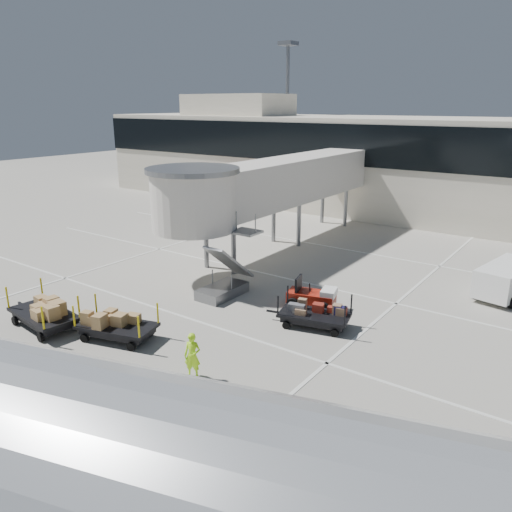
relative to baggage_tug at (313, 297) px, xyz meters
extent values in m
plane|color=#BAB4A6|center=(-2.98, -6.27, -0.53)|extent=(140.00, 140.00, 0.00)
cube|color=silver|center=(-2.98, -4.27, -0.52)|extent=(40.00, 0.15, 0.02)
cube|color=silver|center=(-2.98, 2.73, -0.52)|extent=(40.00, 0.15, 0.02)
cube|color=silver|center=(-2.98, 9.73, -0.52)|extent=(40.00, 0.15, 0.02)
cube|color=silver|center=(3.02, 3.73, -0.52)|extent=(0.15, 30.00, 0.02)
cube|color=silver|center=(-12.98, 3.73, -0.52)|extent=(0.15, 30.00, 0.02)
cube|color=silver|center=(-2.98, 23.73, 3.47)|extent=(64.00, 12.00, 8.00)
cube|color=black|center=(-2.98, 17.68, 5.47)|extent=(64.00, 0.12, 3.20)
cube|color=silver|center=(-20.98, 21.73, 8.47)|extent=(10.00, 6.00, 2.00)
cylinder|color=slate|center=(-18.98, 27.73, 6.97)|extent=(0.36, 0.36, 15.00)
cube|color=slate|center=(-18.98, 27.73, 14.47)|extent=(1.60, 1.60, 0.40)
cube|color=silver|center=(-6.98, 8.73, 3.77)|extent=(3.00, 18.00, 2.80)
cylinder|color=silver|center=(-6.98, -0.27, 3.77)|extent=(4.40, 4.40, 3.00)
cylinder|color=slate|center=(-6.98, -0.27, 5.37)|extent=(4.80, 4.80, 0.25)
cylinder|color=slate|center=(-7.98, 1.73, 0.92)|extent=(0.28, 0.28, 2.90)
cylinder|color=slate|center=(-5.98, 1.73, 0.92)|extent=(0.28, 0.28, 2.90)
cylinder|color=slate|center=(-7.98, 8.73, 0.92)|extent=(0.28, 0.28, 2.90)
cylinder|color=slate|center=(-5.98, 8.73, 0.92)|extent=(0.28, 0.28, 2.90)
cylinder|color=slate|center=(-7.98, 15.73, 0.92)|extent=(0.28, 0.28, 2.90)
cylinder|color=slate|center=(-5.98, 15.73, 0.92)|extent=(0.28, 0.28, 2.90)
cube|color=slate|center=(-4.38, -1.27, -0.28)|extent=(1.40, 2.60, 0.50)
cube|color=slate|center=(-4.38, -0.67, 1.07)|extent=(1.20, 2.60, 2.06)
cube|color=slate|center=(-4.38, 0.73, 2.32)|extent=(1.40, 1.20, 0.12)
cube|color=maroon|center=(-0.06, -0.02, -0.03)|extent=(2.36, 1.56, 0.54)
cube|color=white|center=(0.73, 0.19, 0.33)|extent=(0.87, 1.12, 0.32)
cube|color=black|center=(-0.67, -0.18, 0.51)|extent=(0.34, 0.90, 0.81)
cylinder|color=black|center=(-0.61, -0.77, -0.24)|extent=(0.62, 0.37, 0.58)
cylinder|color=black|center=(-0.91, 0.37, -0.24)|extent=(0.62, 0.37, 0.58)
cylinder|color=black|center=(0.79, -0.40, -0.24)|extent=(0.62, 0.37, 0.58)
cylinder|color=black|center=(0.49, 0.74, -0.24)|extent=(0.62, 0.37, 0.58)
cube|color=black|center=(1.07, -1.75, 0.02)|extent=(3.22, 2.15, 0.12)
cube|color=black|center=(1.07, -1.75, -0.16)|extent=(2.88, 1.86, 0.25)
cube|color=black|center=(-0.70, -2.19, -0.13)|extent=(0.69, 0.24, 0.08)
cylinder|color=black|center=(0.23, -2.65, -0.36)|extent=(0.36, 0.21, 0.33)
cylinder|color=black|center=(-0.09, -1.36, -0.36)|extent=(0.36, 0.21, 0.33)
cylinder|color=black|center=(2.23, -2.14, -0.36)|extent=(0.36, 0.21, 0.33)
cylinder|color=black|center=(1.91, -0.85, -0.36)|extent=(0.36, 0.21, 0.33)
cylinder|color=black|center=(-0.14, -2.74, 0.46)|extent=(0.07, 0.07, 0.89)
cylinder|color=black|center=(-0.47, -1.45, 0.46)|extent=(0.07, 0.07, 0.89)
cylinder|color=black|center=(2.61, -2.05, 0.46)|extent=(0.07, 0.07, 0.89)
cylinder|color=black|center=(2.28, -0.76, 0.46)|extent=(0.07, 0.07, 0.89)
cube|color=#525258|center=(0.66, -1.82, 0.20)|extent=(0.43, 0.45, 0.25)
cube|color=maroon|center=(0.43, -2.25, 0.26)|extent=(0.48, 0.47, 0.37)
cube|color=#16143F|center=(0.11, -1.59, 0.22)|extent=(0.56, 0.44, 0.30)
cube|color=#525258|center=(0.57, -1.81, 0.29)|extent=(0.43, 0.36, 0.44)
cube|color=#525258|center=(1.01, -1.33, 0.21)|extent=(0.50, 0.45, 0.28)
cube|color=#8D6A4D|center=(0.35, -2.20, 0.29)|extent=(0.46, 0.34, 0.43)
cube|color=maroon|center=(0.64, -1.70, 0.25)|extent=(0.51, 0.45, 0.35)
cube|color=#525258|center=(0.42, -1.91, 0.27)|extent=(0.50, 0.47, 0.39)
cube|color=#525258|center=(2.04, -1.69, 0.24)|extent=(0.53, 0.48, 0.34)
cube|color=maroon|center=(1.67, -1.88, 0.27)|extent=(0.56, 0.50, 0.40)
cube|color=#525258|center=(1.67, -1.49, 0.20)|extent=(0.59, 0.50, 0.25)
cube|color=black|center=(-4.82, -7.39, 0.04)|extent=(3.40, 2.33, 0.12)
cube|color=black|center=(-4.82, -7.39, -0.14)|extent=(3.04, 2.02, 0.26)
cube|color=black|center=(-6.65, -7.91, -0.11)|extent=(0.72, 0.28, 0.08)
cylinder|color=black|center=(-5.67, -8.36, -0.35)|extent=(0.38, 0.23, 0.35)
cylinder|color=black|center=(-6.05, -7.02, -0.35)|extent=(0.38, 0.23, 0.35)
cylinder|color=black|center=(-3.58, -7.77, -0.35)|extent=(0.38, 0.23, 0.35)
cylinder|color=black|center=(-3.96, -6.43, -0.35)|extent=(0.38, 0.23, 0.35)
cylinder|color=yellow|center=(-6.06, -8.47, 0.51)|extent=(0.07, 0.07, 0.93)
cylinder|color=yellow|center=(-6.44, -7.13, 0.51)|extent=(0.07, 0.07, 0.93)
cylinder|color=yellow|center=(-3.20, -7.66, 0.51)|extent=(0.07, 0.07, 0.93)
cylinder|color=yellow|center=(-3.58, -6.32, 0.51)|extent=(0.07, 0.07, 0.93)
cube|color=tan|center=(-4.63, -7.51, 0.36)|extent=(0.63, 0.53, 0.51)
cube|color=tan|center=(-4.18, -6.82, 0.34)|extent=(0.68, 0.56, 0.47)
cube|color=tan|center=(-4.74, -7.75, 0.33)|extent=(0.70, 0.67, 0.45)
cube|color=tan|center=(-4.08, -7.27, 0.32)|extent=(0.72, 0.58, 0.43)
cube|color=tan|center=(-4.93, -7.42, 0.38)|extent=(0.64, 0.58, 0.55)
cube|color=tan|center=(-4.56, -7.18, 0.29)|extent=(0.71, 0.54, 0.38)
cube|color=tan|center=(-5.78, -7.74, 0.34)|extent=(0.69, 0.60, 0.46)
cube|color=black|center=(-8.22, -8.46, 0.09)|extent=(3.53, 2.05, 0.13)
cube|color=black|center=(-8.22, -8.46, -0.11)|extent=(3.17, 1.76, 0.28)
cube|color=black|center=(-10.28, -8.24, -0.08)|extent=(0.79, 0.18, 0.09)
cylinder|color=black|center=(-9.48, -9.09, -0.34)|extent=(0.40, 0.20, 0.38)
cylinder|color=black|center=(-9.31, -7.58, -0.34)|extent=(0.40, 0.20, 0.38)
cylinder|color=black|center=(-7.13, -9.35, -0.34)|extent=(0.40, 0.20, 0.38)
cylinder|color=black|center=(-6.96, -7.84, -0.34)|extent=(0.40, 0.20, 0.38)
cylinder|color=yellow|center=(-9.91, -9.04, 0.60)|extent=(0.08, 0.08, 1.01)
cylinder|color=yellow|center=(-9.74, -7.53, 0.60)|extent=(0.08, 0.08, 1.01)
cylinder|color=yellow|center=(-6.70, -9.40, 0.60)|extent=(0.08, 0.08, 1.01)
cylinder|color=yellow|center=(-6.53, -7.89, 0.60)|extent=(0.08, 0.08, 1.01)
cube|color=tan|center=(-8.87, -8.69, 0.44)|extent=(0.67, 0.64, 0.55)
cube|color=tan|center=(-7.70, -8.05, 0.40)|extent=(0.52, 0.52, 0.48)
cube|color=tan|center=(-9.20, -8.64, 0.45)|extent=(0.78, 0.62, 0.59)
cube|color=tan|center=(-7.30, -8.82, 0.36)|extent=(0.65, 0.54, 0.40)
cube|color=tan|center=(-9.21, -8.20, 0.44)|extent=(0.64, 0.51, 0.57)
cube|color=tan|center=(-7.31, -9.06, 0.39)|extent=(0.70, 0.59, 0.47)
cube|color=tan|center=(-8.14, -8.82, 0.43)|extent=(0.75, 0.55, 0.55)
imported|color=#93D616|center=(-0.35, -7.80, 0.29)|extent=(0.69, 0.57, 1.63)
cube|color=white|center=(6.98, 6.90, 0.39)|extent=(2.44, 4.44, 1.36)
cube|color=black|center=(7.01, 7.07, 0.74)|extent=(2.17, 2.90, 0.54)
cylinder|color=black|center=(5.91, 5.67, -0.23)|extent=(0.31, 0.62, 0.60)
cylinder|color=black|center=(7.55, 5.37, -0.23)|extent=(0.31, 0.62, 0.60)
cylinder|color=black|center=(6.42, 8.42, -0.23)|extent=(0.31, 0.62, 0.60)
cube|color=maroon|center=(-16.96, 16.11, 0.23)|extent=(4.02, 2.08, 1.52)
cube|color=black|center=(-15.25, 16.33, 1.19)|extent=(1.14, 1.53, 0.54)
cylinder|color=black|center=(-18.28, 15.24, -0.22)|extent=(0.63, 0.33, 0.61)
cylinder|color=black|center=(-18.45, 16.64, -0.22)|extent=(0.63, 0.33, 0.61)
cylinder|color=black|center=(-15.47, 15.59, -0.22)|extent=(0.63, 0.33, 0.61)
cylinder|color=black|center=(-15.64, 16.99, -0.22)|extent=(0.63, 0.33, 0.61)
camera|label=1|loc=(10.38, -19.05, 8.60)|focal=35.00mm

